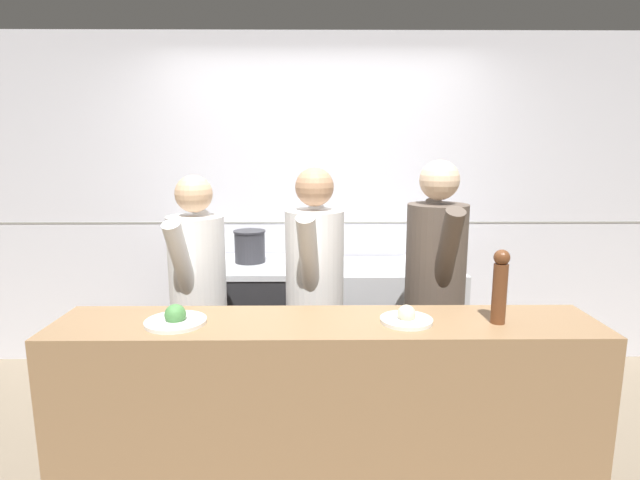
{
  "coord_description": "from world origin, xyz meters",
  "views": [
    {
      "loc": [
        -0.02,
        -2.48,
        1.75
      ],
      "look_at": [
        0.01,
        0.69,
        1.15
      ],
      "focal_mm": 28.0,
      "sensor_mm": 36.0,
      "label": 1
    }
  ],
  "objects": [
    {
      "name": "plated_dish_appetiser",
      "position": [
        0.39,
        -0.35,
        0.99
      ],
      "size": [
        0.24,
        0.24,
        0.08
      ],
      "color": "white",
      "rests_on": "pass_counter"
    },
    {
      "name": "oven_range",
      "position": [
        -0.49,
        1.07,
        0.45
      ],
      "size": [
        0.98,
        0.71,
        0.9
      ],
      "color": "#232326",
      "rests_on": "ground_plane"
    },
    {
      "name": "mixing_bowl_steel",
      "position": [
        0.69,
        1.14,
        0.93
      ],
      "size": [
        0.29,
        0.29,
        0.1
      ],
      "color": "#B7BABF",
      "rests_on": "prep_counter"
    },
    {
      "name": "chef_sous",
      "position": [
        -0.03,
        0.28,
        0.91
      ],
      "size": [
        0.38,
        0.72,
        1.63
      ],
      "rotation": [
        0.0,
        0.0,
        -0.15
      ],
      "color": "black",
      "rests_on": "ground_plane"
    },
    {
      "name": "chef_line",
      "position": [
        0.67,
        0.27,
        0.93
      ],
      "size": [
        0.35,
        0.73,
        1.67
      ],
      "rotation": [
        0.0,
        0.0,
        0.03
      ],
      "color": "black",
      "rests_on": "ground_plane"
    },
    {
      "name": "prep_counter",
      "position": [
        0.52,
        1.07,
        0.44
      ],
      "size": [
        1.01,
        0.65,
        0.88
      ],
      "color": "#B7BABF",
      "rests_on": "ground_plane"
    },
    {
      "name": "stock_pot",
      "position": [
        -0.51,
        1.12,
        1.03
      ],
      "size": [
        0.24,
        0.24,
        0.24
      ],
      "color": "#2D2D33",
      "rests_on": "oven_range"
    },
    {
      "name": "plated_dish_main",
      "position": [
        -0.65,
        -0.36,
        0.99
      ],
      "size": [
        0.27,
        0.27,
        0.1
      ],
      "color": "white",
      "rests_on": "pass_counter"
    },
    {
      "name": "pass_counter",
      "position": [
        0.03,
        -0.33,
        0.48
      ],
      "size": [
        2.47,
        0.45,
        0.97
      ],
      "color": "#93704C",
      "rests_on": "ground_plane"
    },
    {
      "name": "ground_plane",
      "position": [
        0.0,
        0.0,
        0.0
      ],
      "size": [
        14.0,
        14.0,
        0.0
      ],
      "primitive_type": "plane",
      "color": "#7F705B"
    },
    {
      "name": "chef_head_cook",
      "position": [
        -0.7,
        0.31,
        0.89
      ],
      "size": [
        0.37,
        0.7,
        1.59
      ],
      "rotation": [
        0.0,
        0.0,
        -0.17
      ],
      "color": "black",
      "rests_on": "ground_plane"
    },
    {
      "name": "pepper_mill",
      "position": [
        0.8,
        -0.36,
        1.14
      ],
      "size": [
        0.07,
        0.07,
        0.34
      ],
      "color": "brown",
      "rests_on": "pass_counter"
    },
    {
      "name": "wall_back_tiled",
      "position": [
        0.0,
        1.48,
        1.3
      ],
      "size": [
        8.0,
        0.06,
        2.6
      ],
      "color": "silver",
      "rests_on": "ground_plane"
    }
  ]
}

